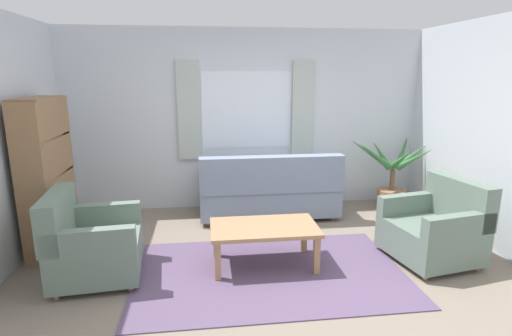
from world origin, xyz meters
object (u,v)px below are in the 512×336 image
(potted_plant, at_px, (392,178))
(couch, at_px, (269,192))
(armchair_right, at_px, (436,228))
(armchair_left, at_px, (90,244))
(coffee_table, at_px, (264,231))
(bookshelf, at_px, (51,172))

(potted_plant, bearing_deg, couch, -175.79)
(couch, xyz_separation_m, armchair_right, (1.56, -1.54, -0.01))
(potted_plant, bearing_deg, armchair_left, -157.15)
(couch, relative_size, armchair_right, 1.95)
(couch, bearing_deg, potted_plant, -175.79)
(armchair_left, relative_size, potted_plant, 0.75)
(armchair_left, bearing_deg, coffee_table, -93.78)
(couch, bearing_deg, coffee_table, 78.91)
(couch, relative_size, armchair_left, 2.08)
(armchair_right, bearing_deg, couch, -144.91)
(armchair_left, bearing_deg, armchair_right, -96.03)
(armchair_right, bearing_deg, coffee_table, -103.23)
(armchair_left, bearing_deg, couch, -58.60)
(coffee_table, bearing_deg, potted_plant, 36.47)
(couch, relative_size, bookshelf, 1.10)
(bookshelf, bearing_deg, couch, 104.01)
(coffee_table, bearing_deg, couch, 78.91)
(potted_plant, distance_m, bookshelf, 4.54)
(armchair_right, relative_size, potted_plant, 0.81)
(armchair_right, bearing_deg, armchair_left, -101.13)
(armchair_left, relative_size, coffee_table, 0.83)
(couch, height_order, armchair_right, couch)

